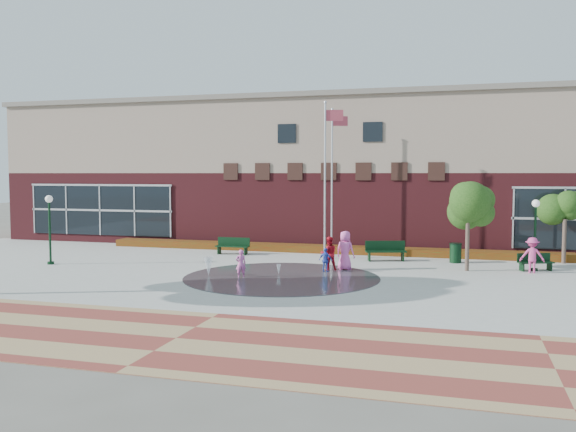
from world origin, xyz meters
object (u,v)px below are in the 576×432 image
(bench_left, at_px, (233,249))
(trash_can, at_px, (456,253))
(flagpole_left, at_px, (333,174))
(child_splash, at_px, (241,264))
(flagpole_right, at_px, (326,171))

(bench_left, xyz_separation_m, trash_can, (11.87, 0.10, 0.21))
(flagpole_left, distance_m, trash_can, 7.81)
(trash_can, xyz_separation_m, child_splash, (-8.80, -7.04, 0.10))
(bench_left, distance_m, child_splash, 7.59)
(bench_left, relative_size, child_splash, 1.53)
(bench_left, bearing_deg, flagpole_right, -2.57)
(flagpole_left, height_order, child_splash, flagpole_left)
(trash_can, bearing_deg, flagpole_left, 167.72)
(trash_can, height_order, child_splash, child_splash)
(flagpole_right, height_order, trash_can, flagpole_right)
(flagpole_right, xyz_separation_m, trash_can, (6.59, 0.25, -4.09))
(child_splash, bearing_deg, bench_left, -95.94)
(flagpole_right, height_order, child_splash, flagpole_right)
(flagpole_right, bearing_deg, flagpole_left, 77.58)
(flagpole_left, relative_size, child_splash, 6.55)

